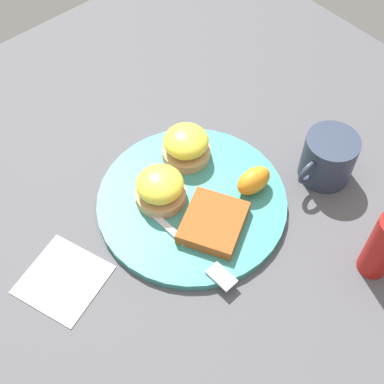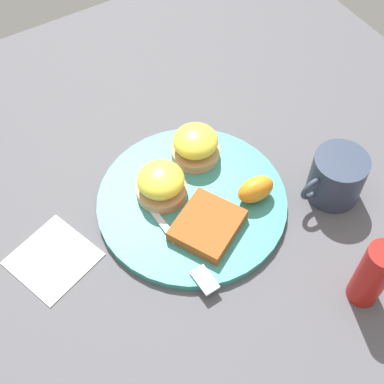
# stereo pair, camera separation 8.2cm
# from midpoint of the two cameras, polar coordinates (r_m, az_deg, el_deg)

# --- Properties ---
(ground_plane) EXTENTS (1.10, 1.10, 0.00)m
(ground_plane) POSITION_cam_midpoint_polar(r_m,az_deg,el_deg) (0.85, -2.76, -1.52)
(ground_plane) COLOR #4C4C51
(plate) EXTENTS (0.30, 0.30, 0.01)m
(plate) POSITION_cam_midpoint_polar(r_m,az_deg,el_deg) (0.84, -2.78, -1.26)
(plate) COLOR teal
(plate) RESTS_ON ground_plane
(sandwich_benedict_left) EXTENTS (0.08, 0.08, 0.06)m
(sandwich_benedict_left) POSITION_cam_midpoint_polar(r_m,az_deg,el_deg) (0.87, -3.34, 4.85)
(sandwich_benedict_left) COLOR tan
(sandwich_benedict_left) RESTS_ON plate
(sandwich_benedict_right) EXTENTS (0.08, 0.08, 0.06)m
(sandwich_benedict_right) POSITION_cam_midpoint_polar(r_m,az_deg,el_deg) (0.82, -6.29, 0.25)
(sandwich_benedict_right) COLOR tan
(sandwich_benedict_right) RESTS_ON plate
(hashbrown_patty) EXTENTS (0.13, 0.12, 0.02)m
(hashbrown_patty) POSITION_cam_midpoint_polar(r_m,az_deg,el_deg) (0.80, -0.64, -3.49)
(hashbrown_patty) COLOR #A44D1E
(hashbrown_patty) RESTS_ON plate
(orange_wedge) EXTENTS (0.06, 0.04, 0.04)m
(orange_wedge) POSITION_cam_midpoint_polar(r_m,az_deg,el_deg) (0.83, 3.81, 1.02)
(orange_wedge) COLOR orange
(orange_wedge) RESTS_ON plate
(fork) EXTENTS (0.03, 0.21, 0.00)m
(fork) POSITION_cam_midpoint_polar(r_m,az_deg,el_deg) (0.79, -3.31, -6.09)
(fork) COLOR silver
(fork) RESTS_ON plate
(cup) EXTENTS (0.11, 0.08, 0.08)m
(cup) POSITION_cam_midpoint_polar(r_m,az_deg,el_deg) (0.87, 11.71, 3.40)
(cup) COLOR #2D384C
(cup) RESTS_ON ground_plane
(napkin) EXTENTS (0.14, 0.14, 0.00)m
(napkin) POSITION_cam_midpoint_polar(r_m,az_deg,el_deg) (0.81, -16.45, -9.14)
(napkin) COLOR white
(napkin) RESTS_ON ground_plane
(condiment_bottle) EXTENTS (0.04, 0.04, 0.12)m
(condiment_bottle) POSITION_cam_midpoint_polar(r_m,az_deg,el_deg) (0.77, 16.88, -5.77)
(condiment_bottle) COLOR #B21914
(condiment_bottle) RESTS_ON ground_plane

